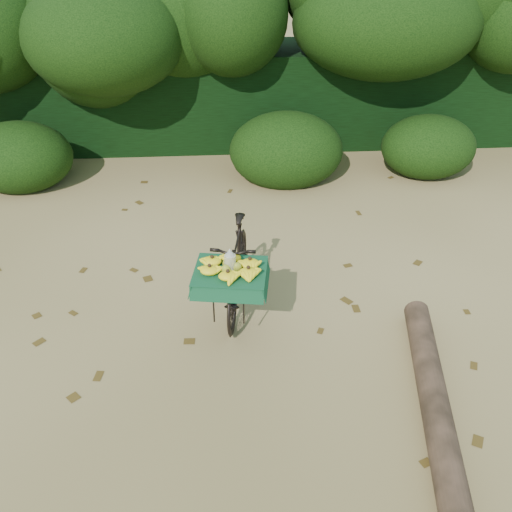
{
  "coord_description": "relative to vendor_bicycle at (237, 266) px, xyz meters",
  "views": [
    {
      "loc": [
        0.38,
        -4.46,
        4.01
      ],
      "look_at": [
        0.71,
        0.39,
        0.88
      ],
      "focal_mm": 38.0,
      "sensor_mm": 36.0,
      "label": 1
    }
  ],
  "objects": [
    {
      "name": "vendor_bicycle",
      "position": [
        0.0,
        0.0,
        0.0
      ],
      "size": [
        0.88,
        1.85,
        1.05
      ],
      "rotation": [
        0.0,
        0.0,
        -0.15
      ],
      "color": "black",
      "rests_on": "ground"
    },
    {
      "name": "leaf_litter",
      "position": [
        -0.52,
        -0.07,
        -0.53
      ],
      "size": [
        7.0,
        7.3,
        0.01
      ],
      "primitive_type": null,
      "color": "#4D3814",
      "rests_on": "ground"
    },
    {
      "name": "fallen_log",
      "position": [
        1.67,
        -2.29,
        -0.4
      ],
      "size": [
        0.99,
        3.74,
        0.27
      ],
      "primitive_type": "cylinder",
      "rotation": [
        1.57,
        0.0,
        -0.19
      ],
      "color": "brown",
      "rests_on": "ground"
    },
    {
      "name": "bush_clumps",
      "position": [
        -0.02,
        3.58,
        -0.09
      ],
      "size": [
        8.8,
        1.7,
        0.9
      ],
      "primitive_type": null,
      "color": "black",
      "rests_on": "ground"
    },
    {
      "name": "hedge_backdrop",
      "position": [
        -0.52,
        5.58,
        0.36
      ],
      "size": [
        26.0,
        1.8,
        1.8
      ],
      "primitive_type": "cube",
      "color": "black",
      "rests_on": "ground"
    },
    {
      "name": "tree_row",
      "position": [
        -1.17,
        4.78,
        1.46
      ],
      "size": [
        14.5,
        2.0,
        4.0
      ],
      "primitive_type": null,
      "color": "black",
      "rests_on": "ground"
    },
    {
      "name": "ground",
      "position": [
        -0.52,
        -0.72,
        -0.54
      ],
      "size": [
        80.0,
        80.0,
        0.0
      ],
      "primitive_type": "plane",
      "color": "tan",
      "rests_on": "ground"
    }
  ]
}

